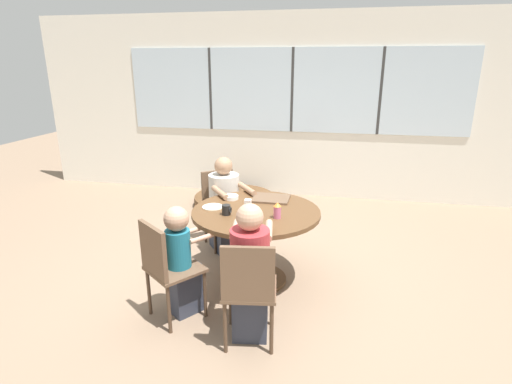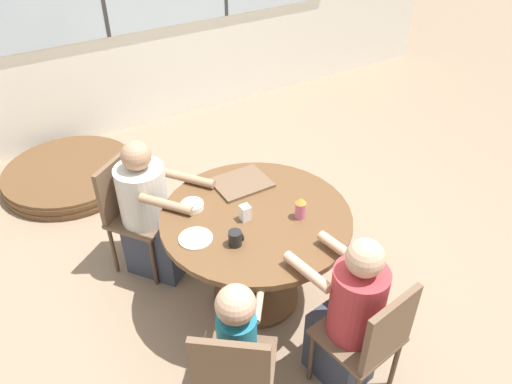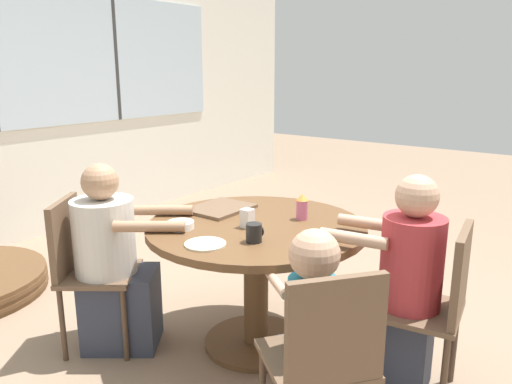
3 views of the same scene
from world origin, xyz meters
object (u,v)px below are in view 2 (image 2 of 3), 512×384
chair_for_toddler (233,372)px  person_woman_green_shirt (151,217)px  chair_for_man_blue_shirt (372,337)px  sippy_cup (300,208)px  bowl_white_shallow (192,205)px  coffee_mug (236,238)px  person_toddler (238,351)px  folded_table_stack (71,175)px  milk_carton_small (245,213)px  person_man_blue_shirt (349,320)px  chair_for_woman_green_shirt (129,206)px

chair_for_toddler → person_woman_green_shirt: size_ratio=0.81×
chair_for_man_blue_shirt → sippy_cup: (0.08, 0.81, 0.29)m
bowl_white_shallow → sippy_cup: bearing=-38.6°
coffee_mug → bowl_white_shallow: (-0.07, 0.44, -0.03)m
person_toddler → coffee_mug: 0.63m
folded_table_stack → person_toddler: bearing=-84.7°
person_woman_green_shirt → milk_carton_small: person_woman_green_shirt is taller
chair_for_man_blue_shirt → person_woman_green_shirt: size_ratio=0.81×
person_man_blue_shirt → sippy_cup: bearing=72.2°
chair_for_woman_green_shirt → coffee_mug: 1.05m
person_woman_green_shirt → chair_for_man_blue_shirt: bearing=74.4°
person_man_blue_shirt → person_toddler: size_ratio=1.13×
chair_for_toddler → person_man_blue_shirt: 0.71m
person_man_blue_shirt → person_toddler: person_man_blue_shirt is taller
coffee_mug → folded_table_stack: 2.44m
person_man_blue_shirt → bowl_white_shallow: 1.19m
person_woman_green_shirt → coffee_mug: size_ratio=11.48×
person_toddler → milk_carton_small: (0.42, 0.65, 0.31)m
chair_for_man_blue_shirt → sippy_cup: bearing=75.8°
person_woman_green_shirt → chair_for_woman_green_shirt: bearing=-90.0°
sippy_cup → milk_carton_small: size_ratio=1.45×
sippy_cup → person_woman_green_shirt: bearing=131.3°
coffee_mug → sippy_cup: sippy_cup is taller
person_toddler → chair_for_toddler: bearing=-90.0°
person_man_blue_shirt → chair_for_man_blue_shirt: bearing=-90.0°
chair_for_woman_green_shirt → sippy_cup: bearing=94.0°
chair_for_woman_green_shirt → person_woman_green_shirt: bearing=90.0°
chair_for_toddler → coffee_mug: chair_for_toddler is taller
chair_for_woman_green_shirt → person_man_blue_shirt: bearing=77.2°
coffee_mug → chair_for_toddler: bearing=-120.5°
chair_for_toddler → bowl_white_shallow: size_ratio=6.06×
chair_for_woman_green_shirt → coffee_mug: size_ratio=9.30×
sippy_cup → folded_table_stack: sippy_cup is taller
person_toddler → folded_table_stack: 2.80m
sippy_cup → coffee_mug: bearing=-178.5°
folded_table_stack → chair_for_toddler: bearing=-86.8°
person_man_blue_shirt → sippy_cup: person_man_blue_shirt is taller
milk_carton_small → person_woman_green_shirt: bearing=122.1°
person_woman_green_shirt → person_toddler: person_woman_green_shirt is taller
person_man_blue_shirt → folded_table_stack: (-0.88, 2.90, -0.43)m
sippy_cup → chair_for_man_blue_shirt: bearing=-95.9°
chair_for_toddler → person_toddler: 0.16m
milk_carton_small → bowl_white_shallow: size_ratio=0.70×
chair_for_toddler → folded_table_stack: 2.91m
chair_for_toddler → folded_table_stack: chair_for_toddler is taller
person_woman_green_shirt → person_man_blue_shirt: (0.60, -1.45, 0.02)m
chair_for_man_blue_shirt → person_man_blue_shirt: (-0.02, 0.16, -0.02)m
person_woman_green_shirt → sippy_cup: bearing=94.6°
person_woman_green_shirt → sippy_cup: (0.71, -0.80, 0.34)m
person_man_blue_shirt → milk_carton_small: bearing=95.3°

